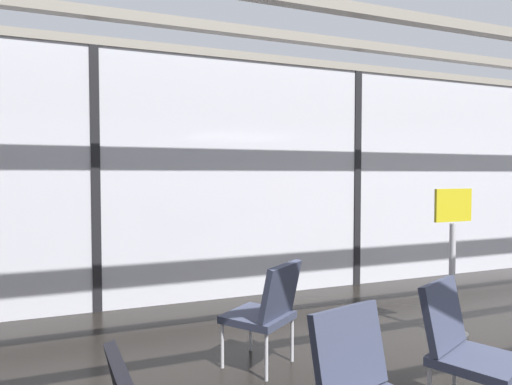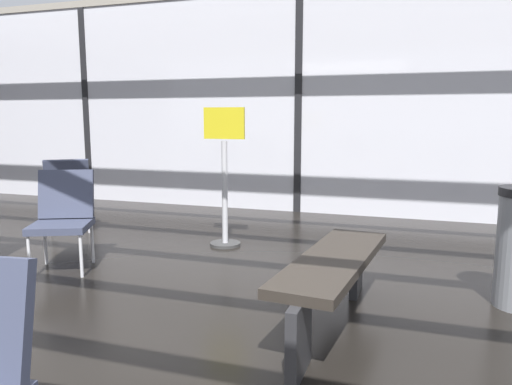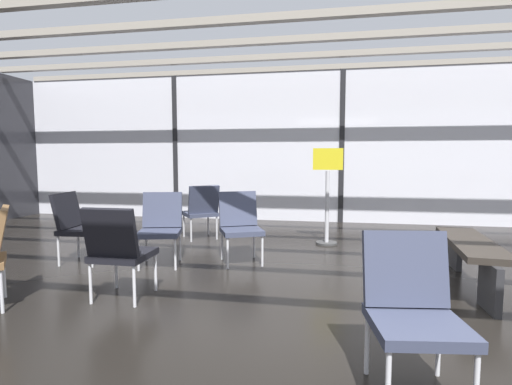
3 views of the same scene
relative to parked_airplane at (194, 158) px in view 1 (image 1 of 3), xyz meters
The scene contains 7 objects.
glass_curtain_wall 6.51m from the parked_airplane, 82.64° to the right, with size 14.00×0.08×3.03m, color silver.
window_mullion_0 6.99m from the parked_airplane, 112.52° to the right, with size 0.10×0.12×3.03m, color black.
window_mullion_1 6.51m from the parked_airplane, 82.64° to the right, with size 0.10×0.12×3.03m, color black.
parked_airplane is the anchor object (origin of this frame).
lounge_chair_3 9.81m from the parked_airplane, 93.14° to the right, with size 0.65×0.68×0.87m.
lounge_chair_5 8.77m from the parked_airplane, 99.44° to the right, with size 0.70×0.71×0.87m.
info_sign 8.63m from the parked_airplane, 86.32° to the right, with size 0.44×0.32×1.44m.
Camera 1 is at (-3.62, -0.17, 1.58)m, focal length 31.01 mm.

